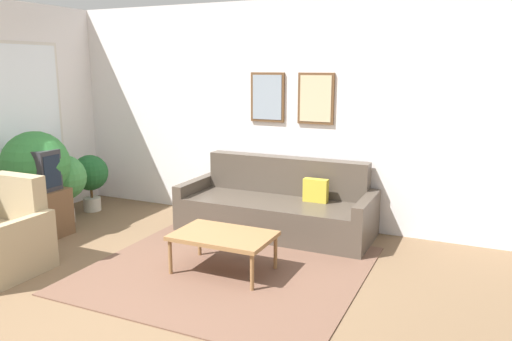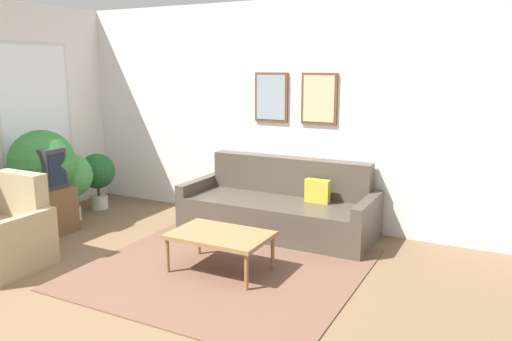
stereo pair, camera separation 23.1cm
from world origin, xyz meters
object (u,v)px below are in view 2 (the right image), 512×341
(couch, at_px, (280,208))
(armchair, at_px, (2,238))
(tv, at_px, (40,167))
(potted_plant_tall, at_px, (42,165))
(coffee_table, at_px, (220,237))

(couch, relative_size, armchair, 2.50)
(tv, bearing_deg, potted_plant_tall, 131.85)
(coffee_table, relative_size, potted_plant_tall, 0.78)
(potted_plant_tall, bearing_deg, couch, 24.45)
(tv, distance_m, armchair, 1.18)
(tv, relative_size, potted_plant_tall, 0.47)
(armchair, bearing_deg, potted_plant_tall, 114.81)
(coffee_table, xyz_separation_m, tv, (-2.46, 0.06, 0.43))
(coffee_table, relative_size, armchair, 1.03)
(couch, height_order, coffee_table, couch)
(couch, xyz_separation_m, coffee_table, (-0.00, -1.33, 0.06))
(armchair, bearing_deg, couch, 42.68)
(couch, height_order, potted_plant_tall, potted_plant_tall)
(tv, height_order, armchair, tv)
(coffee_table, height_order, armchair, armchair)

